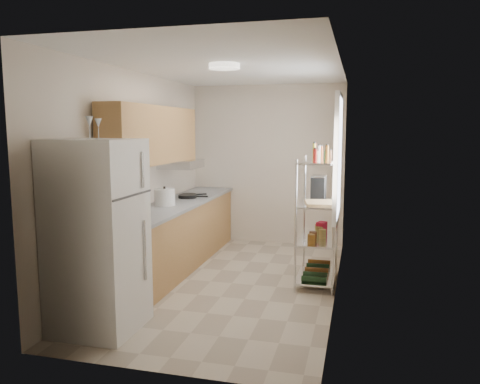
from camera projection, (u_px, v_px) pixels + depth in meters
The scene contains 16 objects.
room at pixel (232, 178), 5.59m from camera, with size 2.52×4.42×2.62m.
counter_run at pixel (175, 235), 6.35m from camera, with size 0.63×3.51×0.90m.
upper_cabinets at pixel (153, 135), 5.88m from camera, with size 0.33×2.20×0.72m, color #AA7A48.
range_hood at pixel (181, 164), 6.69m from camera, with size 0.50×0.60×0.12m, color #B7BABC.
window at pixel (338, 157), 5.59m from camera, with size 0.06×1.00×1.46m, color white.
bakers_rack at pixel (318, 194), 5.65m from camera, with size 0.45×0.90×1.73m.
ceiling_dome at pixel (224, 66), 5.13m from camera, with size 0.34×0.34×0.06m, color white.
refrigerator at pixel (98, 236), 4.35m from camera, with size 0.74×0.74×1.80m, color white.
wine_glass_a at pixel (90, 128), 4.20m from camera, with size 0.07×0.07×0.20m, color silver, non-canonical shape.
wine_glass_b at pixel (98, 129), 4.37m from camera, with size 0.07×0.07×0.19m, color silver, non-canonical shape.
rice_cooker at pixel (165, 197), 6.06m from camera, with size 0.27×0.27×0.22m, color silver.
frying_pan_large at pixel (188, 196), 6.73m from camera, with size 0.27×0.27×0.05m, color black.
frying_pan_small at pixel (189, 195), 6.86m from camera, with size 0.22×0.22×0.04m, color black.
cutting_board at pixel (320, 203), 5.49m from camera, with size 0.32×0.42×0.03m, color tan.
espresso_machine at pixel (319, 187), 5.90m from camera, with size 0.17×0.26×0.30m, color black.
storage_bag at pixel (322, 228), 5.93m from camera, with size 0.10×0.14×0.16m, color #AA1526.
Camera 1 is at (1.47, -5.36, 1.89)m, focal length 35.00 mm.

